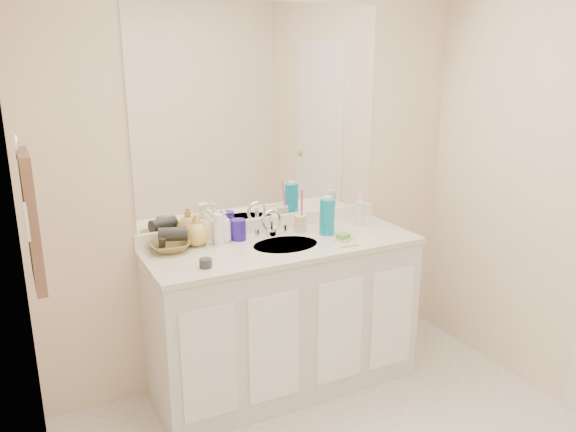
% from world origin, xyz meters
% --- Properties ---
extents(wall_back, '(2.60, 0.02, 2.40)m').
position_xyz_m(wall_back, '(0.00, 1.30, 1.20)').
color(wall_back, '#F7E0C1').
rests_on(wall_back, floor).
extents(wall_left, '(0.02, 2.60, 2.40)m').
position_xyz_m(wall_left, '(-1.30, 0.00, 1.20)').
color(wall_left, '#F7E0C1').
rests_on(wall_left, floor).
extents(vanity_cabinet, '(1.50, 0.55, 0.85)m').
position_xyz_m(vanity_cabinet, '(0.00, 1.02, 0.42)').
color(vanity_cabinet, silver).
rests_on(vanity_cabinet, floor).
extents(countertop, '(1.52, 0.57, 0.03)m').
position_xyz_m(countertop, '(0.00, 1.02, 0.86)').
color(countertop, beige).
rests_on(countertop, vanity_cabinet).
extents(backsplash, '(1.52, 0.03, 0.08)m').
position_xyz_m(backsplash, '(0.00, 1.29, 0.92)').
color(backsplash, white).
rests_on(backsplash, countertop).
extents(sink_basin, '(0.37, 0.37, 0.02)m').
position_xyz_m(sink_basin, '(0.00, 1.00, 0.87)').
color(sink_basin, beige).
rests_on(sink_basin, countertop).
extents(faucet, '(0.02, 0.02, 0.11)m').
position_xyz_m(faucet, '(0.00, 1.18, 0.94)').
color(faucet, silver).
rests_on(faucet, countertop).
extents(mirror, '(1.48, 0.01, 1.20)m').
position_xyz_m(mirror, '(0.00, 1.29, 1.56)').
color(mirror, white).
rests_on(mirror, wall_back).
extents(blue_mug, '(0.09, 0.09, 0.12)m').
position_xyz_m(blue_mug, '(-0.20, 1.20, 0.94)').
color(blue_mug, '#261595').
rests_on(blue_mug, countertop).
extents(tan_cup, '(0.09, 0.09, 0.10)m').
position_xyz_m(tan_cup, '(0.18, 1.17, 0.93)').
color(tan_cup, beige).
rests_on(tan_cup, countertop).
extents(toothbrush, '(0.03, 0.04, 0.21)m').
position_xyz_m(toothbrush, '(0.19, 1.17, 1.03)').
color(toothbrush, '#E43C96').
rests_on(toothbrush, tan_cup).
extents(mouthwash_bottle, '(0.10, 0.10, 0.21)m').
position_xyz_m(mouthwash_bottle, '(0.30, 1.06, 0.98)').
color(mouthwash_bottle, '#0E8BB1').
rests_on(mouthwash_bottle, countertop).
extents(clear_pump_bottle, '(0.06, 0.06, 0.15)m').
position_xyz_m(clear_pump_bottle, '(0.56, 1.13, 0.95)').
color(clear_pump_bottle, silver).
rests_on(clear_pump_bottle, countertop).
extents(soap_dish, '(0.12, 0.11, 0.01)m').
position_xyz_m(soap_dish, '(0.32, 0.92, 0.89)').
color(soap_dish, silver).
rests_on(soap_dish, countertop).
extents(green_soap, '(0.08, 0.07, 0.03)m').
position_xyz_m(green_soap, '(0.32, 0.92, 0.90)').
color(green_soap, '#5DBA2D').
rests_on(green_soap, soap_dish).
extents(orange_comb, '(0.11, 0.02, 0.00)m').
position_xyz_m(orange_comb, '(0.30, 0.82, 0.88)').
color(orange_comb, orange).
rests_on(orange_comb, countertop).
extents(dark_jar, '(0.07, 0.07, 0.04)m').
position_xyz_m(dark_jar, '(-0.50, 0.88, 0.90)').
color(dark_jar, '#312F36').
rests_on(dark_jar, countertop).
extents(extra_white_bottle, '(0.07, 0.07, 0.18)m').
position_xyz_m(extra_white_bottle, '(-0.33, 1.16, 0.97)').
color(extra_white_bottle, white).
rests_on(extra_white_bottle, countertop).
extents(soap_bottle_white, '(0.07, 0.07, 0.18)m').
position_xyz_m(soap_bottle_white, '(-0.28, 1.20, 0.97)').
color(soap_bottle_white, white).
rests_on(soap_bottle_white, countertop).
extents(soap_bottle_cream, '(0.09, 0.10, 0.19)m').
position_xyz_m(soap_bottle_cream, '(-0.36, 1.23, 0.97)').
color(soap_bottle_cream, '#FFF1CF').
rests_on(soap_bottle_cream, countertop).
extents(soap_bottle_yellow, '(0.18, 0.18, 0.17)m').
position_xyz_m(soap_bottle_yellow, '(-0.44, 1.22, 0.97)').
color(soap_bottle_yellow, '#D9B354').
rests_on(soap_bottle_yellow, countertop).
extents(wicker_basket, '(0.23, 0.23, 0.05)m').
position_xyz_m(wicker_basket, '(-0.59, 1.19, 0.91)').
color(wicker_basket, olive).
rests_on(wicker_basket, countertop).
extents(hair_dryer, '(0.17, 0.12, 0.08)m').
position_xyz_m(hair_dryer, '(-0.57, 1.19, 0.97)').
color(hair_dryer, black).
rests_on(hair_dryer, wicker_basket).
extents(towel_ring, '(0.01, 0.11, 0.11)m').
position_xyz_m(towel_ring, '(-1.27, 0.77, 1.55)').
color(towel_ring, silver).
rests_on(towel_ring, wall_left).
extents(hand_towel, '(0.04, 0.32, 0.55)m').
position_xyz_m(hand_towel, '(-1.25, 0.77, 1.25)').
color(hand_towel, '#4F372A').
rests_on(hand_towel, towel_ring).
extents(switch_plate, '(0.01, 0.08, 0.13)m').
position_xyz_m(switch_plate, '(-1.27, 0.57, 1.30)').
color(switch_plate, silver).
rests_on(switch_plate, wall_left).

